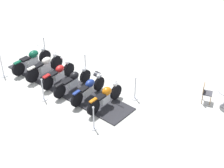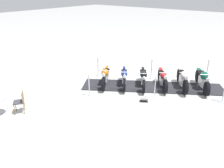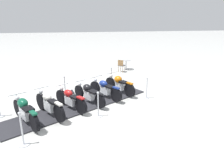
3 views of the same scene
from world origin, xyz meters
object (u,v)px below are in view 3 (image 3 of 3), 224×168
Objects in this scene: motorcycle_navy at (105,88)px; motorcycle_forest at (25,110)px; motorcycle_black at (88,93)px; stanchion_left_rear at (23,135)px; stanchion_right_mid at (65,90)px; cafe_table at (126,62)px; motorcycle_copper at (119,84)px; motorcycle_cream at (49,104)px; stanchion_left_front at (147,91)px; info_placard at (71,93)px; stanchion_left_mid at (98,109)px; cafe_chair_near_table at (121,65)px; motorcycle_maroon at (70,99)px; stanchion_right_front at (111,80)px.

motorcycle_forest is (2.06, -3.21, 0.03)m from motorcycle_navy.
motorcycle_black is 1.68× the size of stanchion_left_rear.
cafe_table is (-5.02, 4.10, 0.16)m from stanchion_right_mid.
motorcycle_copper is at bearing 136.68° from stanchion_left_rear.
cafe_table is (-4.81, 1.41, 0.02)m from motorcycle_copper.
motorcycle_cream is at bearing -15.66° from stanchion_right_mid.
stanchion_left_front reaches higher than motorcycle_navy.
info_placard is (-1.32, -0.87, -0.45)m from motorcycle_black.
info_placard is (-0.80, -1.67, -0.45)m from motorcycle_navy.
motorcycle_cream is at bearing 89.81° from motorcycle_copper.
stanchion_left_mid is 6.93m from cafe_chair_near_table.
stanchion_left_rear is (1.95, -0.57, -0.17)m from motorcycle_cream.
cafe_table is (-5.84, 3.02, 0.05)m from motorcycle_black.
cafe_chair_near_table reaches higher than cafe_table.
motorcycle_black is 1.00× the size of motorcycle_cream.
motorcycle_maroon is 0.95m from motorcycle_cream.
stanchion_right_front is at bearing -75.05° from motorcycle_cream.
stanchion_left_rear is at bearing -15.99° from stanchion_right_mid.
motorcycle_cream is 7.46m from cafe_chair_near_table.
motorcycle_black is 2.83m from stanchion_left_front.
stanchion_right_mid is 3.95m from stanchion_left_rear.
motorcycle_navy is 0.95m from motorcycle_black.
stanchion_right_mid is at bearing -25.06° from motorcycle_maroon.
stanchion_right_mid reaches higher than motorcycle_black.
motorcycle_copper is 5.01m from cafe_table.
motorcycle_cream is at bearing -33.93° from cafe_table.
stanchion_right_front is at bearing -74.13° from motorcycle_maroon.
stanchion_left_mid reaches higher than motorcycle_copper.
stanchion_right_mid reaches higher than stanchion_left_front.
motorcycle_cream is (1.55, -2.41, 0.02)m from motorcycle_navy.
stanchion_left_rear is at bearing 110.60° from motorcycle_black.
motorcycle_copper is 4.32× the size of info_placard.
motorcycle_navy is at bearing -94.22° from motorcycle_maroon.
info_placard is at bearing 50.42° from motorcycle_copper.
motorcycle_copper reaches higher than motorcycle_maroon.
motorcycle_maroon is 3.67m from stanchion_right_front.
stanchion_left_rear is at bearing 113.76° from motorcycle_maroon.
motorcycle_cream is 1.78× the size of stanchion_right_front.
info_placard is (-1.84, -0.06, -0.43)m from motorcycle_maroon.
stanchion_left_rear is (1.44, 0.24, -0.18)m from motorcycle_forest.
motorcycle_forest is at bearing 86.38° from motorcycle_navy.
cafe_chair_near_table reaches higher than info_placard.
stanchion_left_front is 1.44× the size of cafe_table.
stanchion_left_rear is 4.51m from info_placard.
motorcycle_forest is 5.52m from stanchion_left_front.
stanchion_left_mid is at bearing -15.99° from stanchion_right_front.
motorcycle_black is at bearing 86.59° from motorcycle_navy.
motorcycle_black is at bearing -85.72° from stanchion_left_front.
motorcycle_navy is 2.04m from stanchion_left_front.
stanchion_left_front is at bearing -134.86° from motorcycle_navy.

